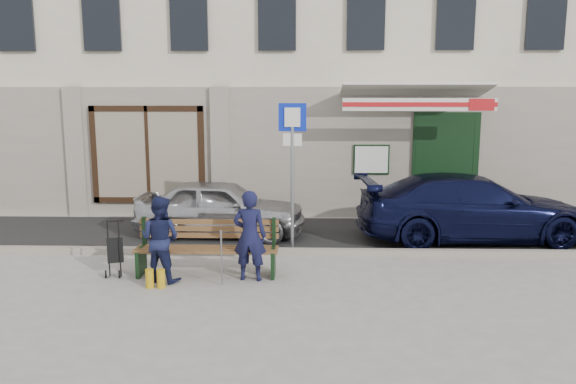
{
  "coord_description": "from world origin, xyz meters",
  "views": [
    {
      "loc": [
        0.65,
        -8.82,
        3.01
      ],
      "look_at": [
        0.35,
        1.6,
        1.2
      ],
      "focal_mm": 35.0,
      "sensor_mm": 36.0,
      "label": 1
    }
  ],
  "objects_px": {
    "man": "(250,236)",
    "stroller": "(115,252)",
    "car_silver": "(221,208)",
    "car_navy": "(472,207)",
    "woman": "(160,239)",
    "bench": "(204,249)",
    "parking_sign": "(292,152)"
  },
  "relations": [
    {
      "from": "car_navy",
      "to": "parking_sign",
      "type": "bearing_deg",
      "value": 99.74
    },
    {
      "from": "car_silver",
      "to": "stroller",
      "type": "height_order",
      "value": "car_silver"
    },
    {
      "from": "car_silver",
      "to": "man",
      "type": "relative_size",
      "value": 2.42
    },
    {
      "from": "woman",
      "to": "car_navy",
      "type": "bearing_deg",
      "value": -137.33
    },
    {
      "from": "parking_sign",
      "to": "bench",
      "type": "distance_m",
      "value": 2.61
    },
    {
      "from": "stroller",
      "to": "car_navy",
      "type": "bearing_deg",
      "value": 1.12
    },
    {
      "from": "woman",
      "to": "stroller",
      "type": "height_order",
      "value": "woman"
    },
    {
      "from": "woman",
      "to": "car_silver",
      "type": "bearing_deg",
      "value": -83.23
    },
    {
      "from": "car_silver",
      "to": "stroller",
      "type": "xyz_separation_m",
      "value": [
        -1.39,
        -2.74,
        -0.21
      ]
    },
    {
      "from": "parking_sign",
      "to": "man",
      "type": "xyz_separation_m",
      "value": [
        -0.66,
        -1.83,
        -1.19
      ]
    },
    {
      "from": "car_silver",
      "to": "stroller",
      "type": "relative_size",
      "value": 3.96
    },
    {
      "from": "bench",
      "to": "stroller",
      "type": "bearing_deg",
      "value": -178.46
    },
    {
      "from": "man",
      "to": "stroller",
      "type": "xyz_separation_m",
      "value": [
        -2.3,
        0.2,
        -0.34
      ]
    },
    {
      "from": "woman",
      "to": "parking_sign",
      "type": "bearing_deg",
      "value": -120.86
    },
    {
      "from": "car_navy",
      "to": "stroller",
      "type": "relative_size",
      "value": 5.2
    },
    {
      "from": "parking_sign",
      "to": "stroller",
      "type": "distance_m",
      "value": 3.71
    },
    {
      "from": "car_navy",
      "to": "bench",
      "type": "xyz_separation_m",
      "value": [
        -5.18,
        -2.49,
        -0.23
      ]
    },
    {
      "from": "man",
      "to": "stroller",
      "type": "relative_size",
      "value": 1.64
    },
    {
      "from": "car_navy",
      "to": "man",
      "type": "distance_m",
      "value": 5.16
    },
    {
      "from": "bench",
      "to": "car_navy",
      "type": "bearing_deg",
      "value": 25.67
    },
    {
      "from": "car_navy",
      "to": "man",
      "type": "xyz_separation_m",
      "value": [
        -4.39,
        -2.73,
        0.06
      ]
    },
    {
      "from": "parking_sign",
      "to": "stroller",
      "type": "height_order",
      "value": "parking_sign"
    },
    {
      "from": "car_navy",
      "to": "stroller",
      "type": "height_order",
      "value": "car_navy"
    },
    {
      "from": "car_silver",
      "to": "woman",
      "type": "bearing_deg",
      "value": 173.33
    },
    {
      "from": "parking_sign",
      "to": "man",
      "type": "bearing_deg",
      "value": -103.87
    },
    {
      "from": "car_navy",
      "to": "man",
      "type": "height_order",
      "value": "man"
    },
    {
      "from": "car_silver",
      "to": "bench",
      "type": "distance_m",
      "value": 2.71
    },
    {
      "from": "bench",
      "to": "man",
      "type": "height_order",
      "value": "man"
    },
    {
      "from": "car_navy",
      "to": "parking_sign",
      "type": "height_order",
      "value": "parking_sign"
    },
    {
      "from": "man",
      "to": "woman",
      "type": "relative_size",
      "value": 1.06
    },
    {
      "from": "car_silver",
      "to": "car_navy",
      "type": "xyz_separation_m",
      "value": [
        5.29,
        -0.21,
        0.07
      ]
    },
    {
      "from": "car_silver",
      "to": "man",
      "type": "height_order",
      "value": "man"
    }
  ]
}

